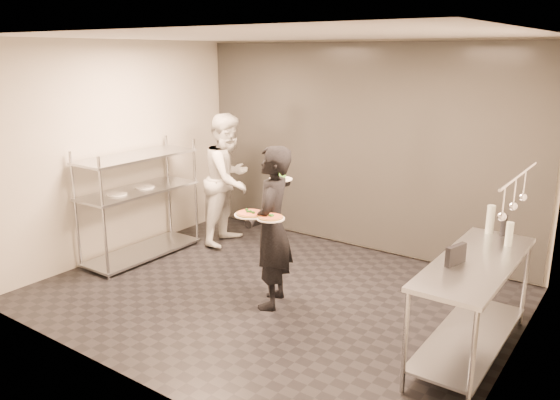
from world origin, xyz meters
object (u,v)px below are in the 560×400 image
Objects in this scene: pizza_plate_near at (250,214)px; salad_plate at (281,177)px; pos_monitor at (456,255)px; pass_rack at (139,200)px; prep_counter at (473,291)px; pizza_plate_far at (271,218)px; bottle_dark at (504,225)px; waiter at (272,228)px; bottle_green at (490,219)px; bottle_clear at (509,234)px; chef at (229,179)px.

salad_plate is (0.01, 0.51, 0.29)m from pizza_plate_near.
salad_plate is 2.08m from pos_monitor.
pizza_plate_near is at bearing -158.82° from pos_monitor.
pass_rack is 4.33m from prep_counter.
pizza_plate_far is (2.42, -0.39, 0.29)m from pass_rack.
salad_plate is at bearing -162.60° from bottle_dark.
waiter is at bearing 123.46° from pizza_plate_far.
bottle_green reaches higher than pos_monitor.
bottle_dark is at bearing 10.46° from pass_rack.
pizza_plate_far is at bearing -155.64° from bottle_clear.
bottle_clear reaches higher than pizza_plate_far.
pass_rack is 1.26m from chef.
pizza_plate_near is (-0.11, -0.22, 0.19)m from waiter.
waiter reaches higher than pizza_plate_far.
waiter is at bearing -137.04° from chef.
pass_rack is 7.14× the size of bottle_clear.
bottle_dark reaches higher than pizza_plate_near.
waiter reaches higher than prep_counter.
pos_monitor is (4.21, -0.21, 0.24)m from pass_rack.
bottle_green is (-0.11, 0.80, 0.44)m from prep_counter.
waiter is 7.73× the size of bottle_clear.
salad_plate is at bearing -131.57° from chef.
bottle_clear is 1.06× the size of bottle_dark.
prep_counter is 2.07m from waiter.
salad_plate reaches higher than bottle_dark.
chef is 8.72× the size of bottle_dark.
pizza_plate_far is 1.19× the size of pos_monitor.
bottle_green is at bearing 180.00° from bottle_dark.
waiter reaches higher than bottle_green.
salad_plate is 0.90× the size of bottle_green.
chef reaches higher than pass_rack.
pass_rack is 0.87× the size of chef.
waiter is 0.57m from salad_plate.
prep_counter is 0.68m from bottle_clear.
bottle_green is at bearing 10.77° from pass_rack.
chef reaches higher than bottle_green.
salad_plate is (2.18, 0.12, 0.57)m from pass_rack.
pass_rack reaches higher than prep_counter.
chef is 2.36m from pizza_plate_far.
salad_plate reaches higher than bottle_clear.
chef reaches higher than pizza_plate_near.
chef is 1.91m from salad_plate.
pass_rack is 5.65× the size of bottle_green.
pizza_plate_near is 1.39× the size of pos_monitor.
pos_monitor is at bearing -9.21° from salad_plate.
prep_counter is 2.00m from pizza_plate_far.
pizza_plate_far is 1.80m from pos_monitor.
chef is 7.70× the size of pos_monitor.
waiter is 0.94× the size of chef.
waiter is 1.94m from pos_monitor.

